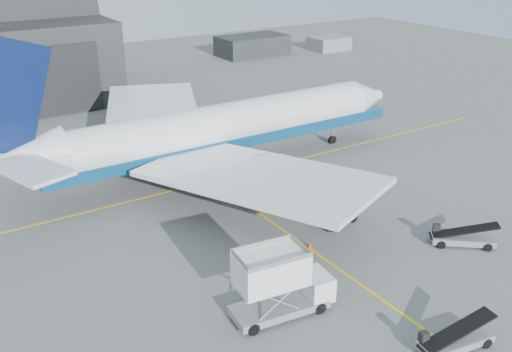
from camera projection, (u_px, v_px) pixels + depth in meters
ground at (339, 269)px, 43.50m from camera, size 200.00×200.00×0.00m
taxi_lines at (250, 207)px, 53.27m from camera, size 80.00×42.12×0.02m
distant_bldg_a at (252, 55)px, 117.95m from camera, size 14.00×8.00×4.00m
distant_bldg_b at (328, 50)px, 123.32m from camera, size 8.00×6.00×2.80m
airliner at (213, 130)px, 59.26m from camera, size 47.92×46.47×16.82m
catering_truck at (279, 284)px, 37.47m from camera, size 7.21×3.36×4.79m
pushback_tug at (336, 215)px, 50.32m from camera, size 3.88×2.54×1.70m
belt_loader_a at (455, 340)px, 35.07m from camera, size 5.35×2.46×2.00m
belt_loader_b at (462, 238)px, 46.70m from camera, size 4.96×4.51×2.04m
traffic_cone at (310, 245)px, 46.33m from camera, size 0.40×0.40×0.57m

